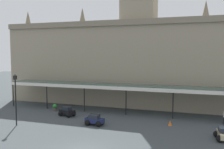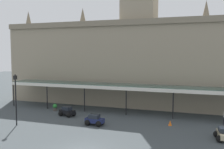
{
  "view_description": "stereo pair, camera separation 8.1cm",
  "coord_description": "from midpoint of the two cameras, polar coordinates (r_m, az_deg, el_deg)",
  "views": [
    {
      "loc": [
        8.49,
        -17.77,
        7.89
      ],
      "look_at": [
        0.0,
        7.26,
        5.63
      ],
      "focal_mm": 40.63,
      "sensor_mm": 36.0,
      "label": 1
    },
    {
      "loc": [
        8.56,
        -17.74,
        7.89
      ],
      "look_at": [
        0.0,
        7.26,
        5.63
      ],
      "focal_mm": 40.63,
      "sensor_mm": 36.0,
      "label": 2
    }
  ],
  "objects": [
    {
      "name": "victorian_lamppost",
      "position": [
        29.33,
        -20.95,
        -4.18
      ],
      "size": [
        0.3,
        0.3,
        5.6
      ],
      "color": "black",
      "rests_on": "ground"
    },
    {
      "name": "traffic_cone",
      "position": [
        28.77,
        12.85,
        -10.57
      ],
      "size": [
        0.4,
        0.4,
        0.56
      ],
      "primitive_type": "cone",
      "color": "orange",
      "rests_on": "ground"
    },
    {
      "name": "car_beige_sedan",
      "position": [
        25.59,
        23.68,
        -12.31
      ],
      "size": [
        1.67,
        2.14,
        1.19
      ],
      "color": "tan",
      "rests_on": "ground"
    },
    {
      "name": "entrance_canopy",
      "position": [
        33.24,
        3.71,
        -2.64
      ],
      "size": [
        35.0,
        3.26,
        3.68
      ],
      "color": "#38564C",
      "rests_on": "ground"
    },
    {
      "name": "station_building",
      "position": [
        38.67,
        6.0,
        3.25
      ],
      "size": [
        41.55,
        7.29,
        20.31
      ],
      "color": "gray",
      "rests_on": "ground"
    },
    {
      "name": "car_navy_sedan",
      "position": [
        28.2,
        -4.03,
        -10.3
      ],
      "size": [
        2.09,
        1.59,
        1.19
      ],
      "color": "#19214C",
      "rests_on": "ground"
    },
    {
      "name": "planter_by_canopy",
      "position": [
        35.65,
        -12.82,
        -7.21
      ],
      "size": [
        0.6,
        0.6,
        0.96
      ],
      "color": "#47423D",
      "rests_on": "ground"
    },
    {
      "name": "car_black_sedan",
      "position": [
        32.49,
        -10.16,
        -8.32
      ],
      "size": [
        2.22,
        1.87,
        1.19
      ],
      "color": "black",
      "rests_on": "ground"
    }
  ]
}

